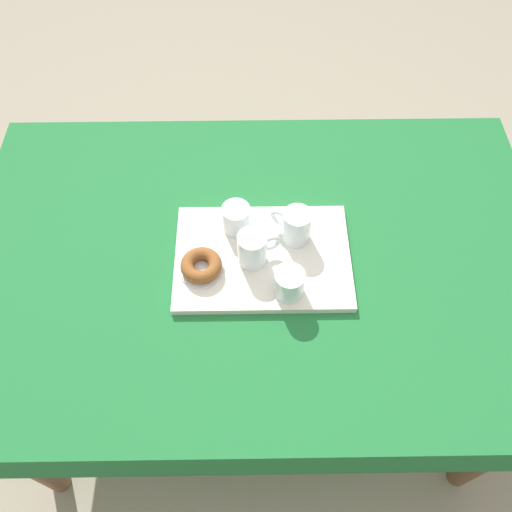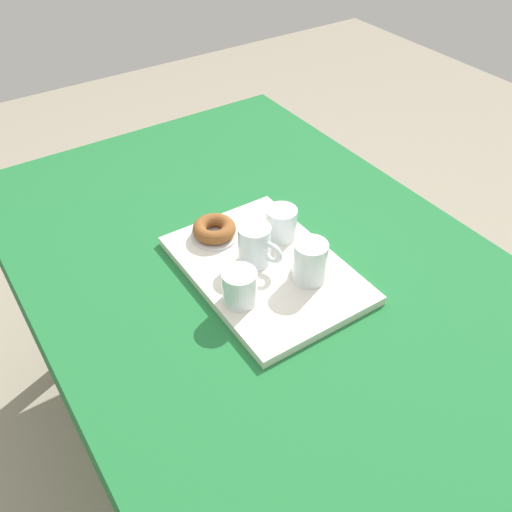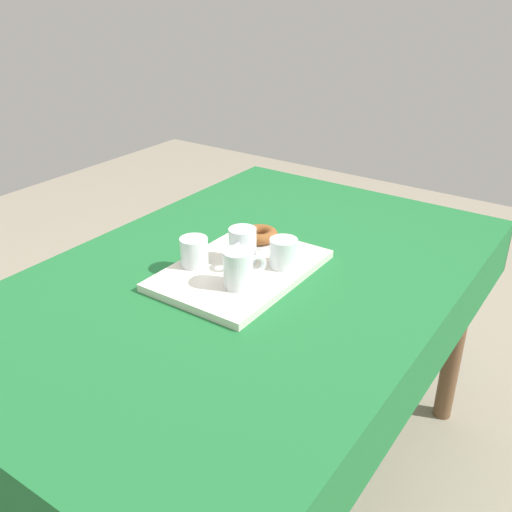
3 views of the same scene
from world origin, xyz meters
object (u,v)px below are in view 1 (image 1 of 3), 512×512
object	(u,v)px
sugar_donut_left	(201,265)
tea_mug_left	(296,226)
dining_table	(258,273)
serving_tray	(263,257)
donut_plate_left	(202,269)
water_glass_near	(289,284)
water_glass_far	(236,219)
tea_mug_right	(253,249)

from	to	relation	value
sugar_donut_left	tea_mug_left	bearing A→B (deg)	-157.32
dining_table	tea_mug_left	world-z (taller)	tea_mug_left
serving_tray	donut_plate_left	bearing A→B (deg)	15.55
serving_tray	water_glass_near	distance (m)	0.13
tea_mug_left	serving_tray	bearing A→B (deg)	33.84
water_glass_far	donut_plate_left	size ratio (longest dim) A/B	0.69
serving_tray	water_glass_far	xyz separation A→B (m)	(0.07, -0.09, 0.05)
tea_mug_left	water_glass_far	size ratio (longest dim) A/B	1.34
serving_tray	water_glass_near	bearing A→B (deg)	119.79
dining_table	sugar_donut_left	xyz separation A→B (m)	(0.14, 0.06, 0.13)
tea_mug_left	water_glass_near	distance (m)	0.16
tea_mug_right	water_glass_far	bearing A→B (deg)	-67.41
tea_mug_left	sugar_donut_left	xyz separation A→B (m)	(0.24, 0.10, -0.02)
dining_table	donut_plate_left	xyz separation A→B (m)	(0.14, 0.06, 0.11)
serving_tray	donut_plate_left	world-z (taller)	donut_plate_left
tea_mug_right	sugar_donut_left	size ratio (longest dim) A/B	1.07
dining_table	tea_mug_left	size ratio (longest dim) A/B	14.81
tea_mug_left	tea_mug_right	bearing A→B (deg)	31.86
dining_table	water_glass_near	world-z (taller)	water_glass_near
dining_table	tea_mug_left	xyz separation A→B (m)	(-0.10, -0.04, 0.15)
serving_tray	donut_plate_left	size ratio (longest dim) A/B	3.99
water_glass_near	sugar_donut_left	world-z (taller)	water_glass_near
serving_tray	sugar_donut_left	world-z (taller)	sugar_donut_left
tea_mug_right	dining_table	bearing A→B (deg)	-119.07
serving_tray	tea_mug_left	world-z (taller)	tea_mug_left
water_glass_near	donut_plate_left	bearing A→B (deg)	-16.46
sugar_donut_left	dining_table	bearing A→B (deg)	-158.55
water_glass_near	tea_mug_left	bearing A→B (deg)	-98.44
sugar_donut_left	tea_mug_right	bearing A→B (deg)	-166.30
dining_table	water_glass_far	bearing A→B (deg)	-54.06
donut_plate_left	sugar_donut_left	world-z (taller)	sugar_donut_left
water_glass_far	donut_plate_left	bearing A→B (deg)	57.05
serving_tray	water_glass_far	world-z (taller)	water_glass_far
water_glass_near	donut_plate_left	size ratio (longest dim) A/B	0.69
tea_mug_right	serving_tray	bearing A→B (deg)	-155.54
dining_table	donut_plate_left	bearing A→B (deg)	21.45
serving_tray	tea_mug_left	size ratio (longest dim) A/B	4.32
water_glass_far	donut_plate_left	world-z (taller)	water_glass_far
serving_tray	tea_mug_left	distance (m)	0.12
tea_mug_left	donut_plate_left	size ratio (longest dim) A/B	0.92
tea_mug_right	water_glass_near	xyz separation A→B (m)	(-0.08, 0.09, -0.01)
serving_tray	sugar_donut_left	distance (m)	0.16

